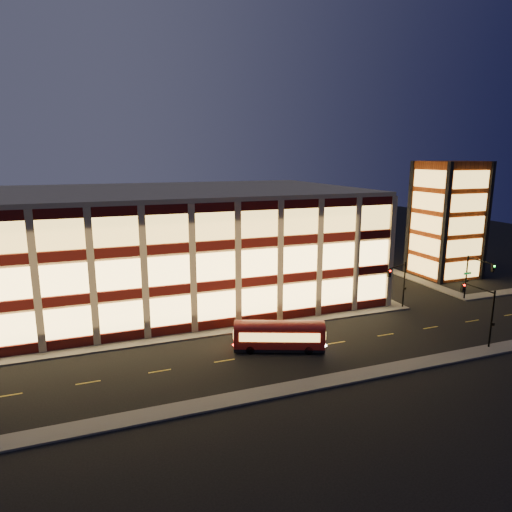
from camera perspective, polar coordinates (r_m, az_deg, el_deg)
name	(u,v)px	position (r m, az deg, el deg)	size (l,w,h in m)	color
ground	(226,335)	(49.62, -3.75, -9.82)	(200.00, 200.00, 0.00)	black
sidewalk_office_south	(197,335)	(49.79, -7.44, -9.73)	(54.00, 2.00, 0.15)	#514F4C
sidewalk_office_east	(334,277)	(73.34, 9.71, -2.54)	(2.00, 30.00, 0.15)	#514F4C
sidewalk_tower_south	(499,293)	(72.10, 28.12, -4.12)	(14.00, 2.00, 0.15)	#514F4C
sidewalk_tower_west	(392,271)	(79.34, 16.60, -1.75)	(2.00, 30.00, 0.15)	#514F4C
sidewalk_near	(273,392)	(38.51, 2.13, -16.58)	(100.00, 2.00, 0.15)	#514F4C
office_building	(168,243)	(62.86, -10.89, 1.63)	(50.45, 30.45, 14.50)	tan
stair_tower	(447,220)	(77.77, 22.76, 4.22)	(8.60, 8.60, 18.00)	#8C3814
traffic_signal_far	(399,278)	(58.50, 17.44, -2.67)	(3.79, 1.87, 6.00)	black
traffic_signal_right	(476,272)	(65.37, 25.75, -1.80)	(1.20, 4.37, 6.00)	black
traffic_signal_near	(481,304)	(51.42, 26.30, -5.43)	(0.32, 4.45, 6.00)	black
trolley_bus	(279,334)	(45.37, 2.91, -9.73)	(9.00, 5.30, 2.98)	#910D07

